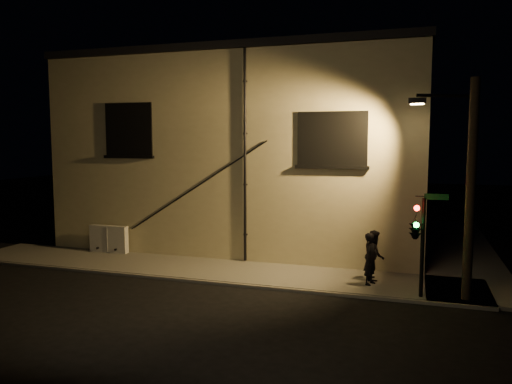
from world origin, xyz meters
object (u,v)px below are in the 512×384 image
(pedestrian_a, at_px, (371,259))
(pedestrian_b, at_px, (374,255))
(traffic_signal, at_px, (416,228))
(streetlamp_pole, at_px, (467,184))
(utility_cabinet, at_px, (109,239))

(pedestrian_a, xyz_separation_m, pedestrian_b, (0.06, 0.62, -0.00))
(traffic_signal, bearing_deg, pedestrian_a, 144.76)
(pedestrian_b, relative_size, streetlamp_pole, 0.26)
(pedestrian_b, distance_m, traffic_signal, 2.47)
(pedestrian_a, height_order, traffic_signal, traffic_signal)
(pedestrian_b, xyz_separation_m, streetlamp_pole, (2.75, -1.26, 2.64))
(pedestrian_b, height_order, streetlamp_pole, streetlamp_pole)
(traffic_signal, bearing_deg, utility_cabinet, 168.72)
(traffic_signal, distance_m, streetlamp_pole, 1.98)
(pedestrian_a, xyz_separation_m, streetlamp_pole, (2.81, -0.63, 2.64))
(pedestrian_a, distance_m, pedestrian_b, 0.63)
(utility_cabinet, xyz_separation_m, pedestrian_a, (11.20, -1.52, 0.29))
(traffic_signal, bearing_deg, streetlamp_pole, 14.49)
(pedestrian_b, bearing_deg, pedestrian_a, 164.94)
(utility_cabinet, height_order, streetlamp_pole, streetlamp_pole)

